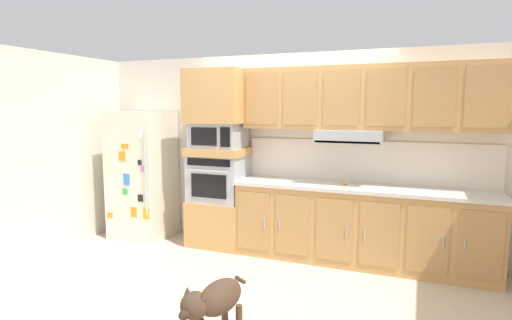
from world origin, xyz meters
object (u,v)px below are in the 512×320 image
object	(u,v)px
screwdriver	(345,183)
dog	(215,301)
built_in_oven	(219,178)
refrigerator	(142,175)
microwave	(219,135)

from	to	relation	value
screwdriver	dog	distance (m)	2.41
built_in_oven	screwdriver	bearing A→B (deg)	1.65
refrigerator	microwave	bearing A→B (deg)	3.31
built_in_oven	dog	bearing A→B (deg)	-63.94
built_in_oven	dog	distance (m)	2.54
refrigerator	microwave	size ratio (longest dim) A/B	2.73
refrigerator	screwdriver	xyz separation A→B (m)	(2.81, 0.12, 0.05)
screwdriver	microwave	bearing A→B (deg)	-178.35
screwdriver	refrigerator	bearing A→B (deg)	-177.66
refrigerator	dog	world-z (taller)	refrigerator
microwave	dog	world-z (taller)	microwave
microwave	dog	size ratio (longest dim) A/B	0.78
microwave	dog	bearing A→B (deg)	-63.94
built_in_oven	dog	size ratio (longest dim) A/B	0.85
refrigerator	screwdriver	world-z (taller)	refrigerator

